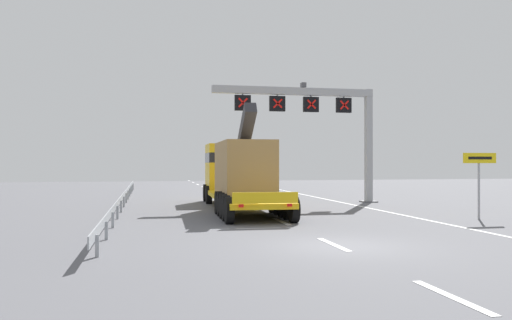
% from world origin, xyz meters
% --- Properties ---
extents(ground, '(112.00, 112.00, 0.00)m').
position_xyz_m(ground, '(0.00, 0.00, 0.00)').
color(ground, '#5B5B60').
extents(lane_markings, '(0.20, 65.58, 0.01)m').
position_xyz_m(lane_markings, '(-0.11, 25.49, 0.01)').
color(lane_markings, silver).
rests_on(lane_markings, ground).
extents(edge_line_right, '(0.20, 63.00, 0.01)m').
position_xyz_m(edge_line_right, '(6.20, 12.00, 0.01)').
color(edge_line_right, silver).
rests_on(edge_line_right, ground).
extents(overhead_lane_gantry, '(10.35, 0.90, 7.39)m').
position_xyz_m(overhead_lane_gantry, '(4.56, 15.97, 5.65)').
color(overhead_lane_gantry, '#9EA0A5').
rests_on(overhead_lane_gantry, ground).
extents(heavy_haul_truck_yellow, '(3.36, 14.12, 5.30)m').
position_xyz_m(heavy_haul_truck_yellow, '(-0.83, 13.60, 1.99)').
color(heavy_haul_truck_yellow, yellow).
rests_on(heavy_haul_truck_yellow, ground).
extents(exit_sign_yellow, '(1.59, 0.15, 2.92)m').
position_xyz_m(exit_sign_yellow, '(8.62, 5.68, 2.21)').
color(exit_sign_yellow, '#9EA0A5').
rests_on(exit_sign_yellow, ground).
extents(guardrail_left, '(0.13, 37.84, 0.76)m').
position_xyz_m(guardrail_left, '(-7.00, 16.92, 0.56)').
color(guardrail_left, '#999EA3').
rests_on(guardrail_left, ground).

